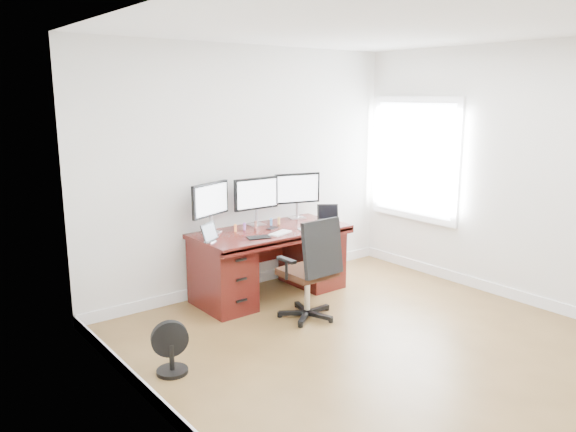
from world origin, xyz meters
TOP-DOWN VIEW (x-y plane):
  - ground at (0.00, 0.00)m, footprint 4.50×4.50m
  - back_wall at (0.00, 2.25)m, footprint 4.00×0.10m
  - right_wall at (2.00, 0.11)m, footprint 0.10×4.50m
  - desk at (0.00, 1.83)m, footprint 1.70×0.80m
  - office_chair at (-0.08, 1.04)m, footprint 0.59×0.55m
  - floor_fan at (-1.67, 0.86)m, footprint 0.30×0.25m
  - monitor_left at (-0.58, 2.07)m, footprint 0.53×0.23m
  - monitor_center at (-0.00, 2.07)m, footprint 0.55×0.15m
  - monitor_right at (0.58, 2.07)m, footprint 0.54×0.19m
  - tablet_left at (-0.78, 1.75)m, footprint 0.24×0.17m
  - tablet_right at (0.78, 1.75)m, footprint 0.23×0.20m
  - keyboard at (-0.04, 1.59)m, footprint 0.30×0.20m
  - trackpad at (0.28, 1.58)m, footprint 0.15×0.15m
  - drawing_tablet at (-0.31, 1.59)m, footprint 0.26×0.21m
  - phone at (0.03, 1.82)m, footprint 0.16×0.11m
  - figurine_orange at (-0.36, 1.95)m, footprint 0.03×0.03m
  - figurine_purple at (-0.24, 1.95)m, footprint 0.03×0.03m
  - figurine_brown at (-0.10, 1.95)m, footprint 0.03×0.03m
  - figurine_blue at (0.11, 1.95)m, footprint 0.03×0.03m
  - figurine_yellow at (0.22, 1.95)m, footprint 0.03×0.03m

SIDE VIEW (x-z plane):
  - ground at x=0.00m, z-range 0.00..0.00m
  - floor_fan at x=-1.67m, z-range -0.01..0.43m
  - office_chair at x=-0.08m, z-range -0.18..0.85m
  - desk at x=0.00m, z-range 0.03..0.78m
  - trackpad at x=0.28m, z-range 0.75..0.76m
  - drawing_tablet at x=-0.31m, z-range 0.75..0.76m
  - phone at x=0.03m, z-range 0.75..0.76m
  - keyboard at x=-0.04m, z-range 0.75..0.76m
  - figurine_orange at x=-0.36m, z-range 0.75..0.84m
  - figurine_purple at x=-0.24m, z-range 0.75..0.84m
  - figurine_brown at x=-0.10m, z-range 0.75..0.84m
  - figurine_blue at x=0.11m, z-range 0.75..0.84m
  - figurine_yellow at x=0.22m, z-range 0.75..0.84m
  - tablet_left at x=-0.78m, z-range 0.74..0.93m
  - tablet_right at x=0.78m, z-range 0.74..0.93m
  - monitor_left at x=-0.58m, z-range 0.82..1.35m
  - monitor_center at x=0.00m, z-range 0.82..1.35m
  - monitor_right at x=0.58m, z-range 0.82..1.35m
  - back_wall at x=0.00m, z-range 0.00..2.70m
  - right_wall at x=2.00m, z-range 0.00..2.70m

